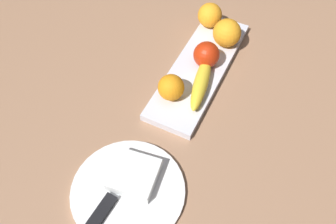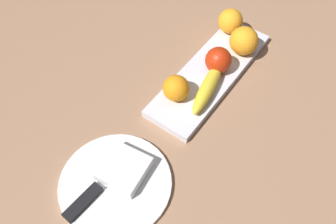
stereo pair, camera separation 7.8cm
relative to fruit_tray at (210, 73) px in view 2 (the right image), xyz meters
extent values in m
plane|color=#976D50|center=(0.05, -0.03, -0.01)|extent=(2.40, 2.40, 0.00)
cube|color=silver|center=(0.00, 0.00, 0.00)|extent=(0.41, 0.13, 0.02)
sphere|color=red|center=(0.01, -0.01, 0.04)|extent=(0.07, 0.07, 0.07)
ellipsoid|color=yellow|center=(-0.06, -0.03, 0.03)|extent=(0.18, 0.07, 0.04)
sphere|color=orange|center=(-0.12, 0.02, 0.04)|extent=(0.06, 0.06, 0.06)
sphere|color=orange|center=(0.16, 0.04, 0.04)|extent=(0.07, 0.07, 0.07)
sphere|color=orange|center=(0.11, -0.03, 0.05)|extent=(0.07, 0.07, 0.07)
cylinder|color=white|center=(-0.37, 0.00, 0.00)|extent=(0.24, 0.24, 0.01)
cube|color=white|center=(-0.35, 0.00, 0.01)|extent=(0.10, 0.10, 0.03)
cube|color=silver|center=(-0.39, 0.02, 0.00)|extent=(0.15, 0.03, 0.00)
cube|color=black|center=(-0.45, 0.02, 0.01)|extent=(0.09, 0.03, 0.01)
camera|label=1|loc=(-0.60, -0.20, 0.67)|focal=37.40mm
camera|label=2|loc=(-0.56, -0.27, 0.67)|focal=37.40mm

